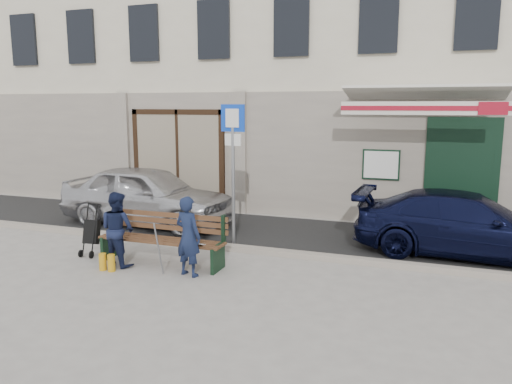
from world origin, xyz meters
The scene contains 11 objects.
ground centered at (0.00, 0.00, 0.00)m, with size 80.00×80.00×0.00m, color #9E9991.
asphalt_lane centered at (0.00, 3.10, 0.01)m, with size 60.00×3.20×0.01m, color #282828.
curb centered at (0.00, 1.50, 0.06)m, with size 60.00×0.18×0.12m, color #9E9384.
building centered at (0.01, 8.45, 4.97)m, with size 20.00×8.27×10.00m.
car_silver centered at (-2.96, 2.86, 0.72)m, with size 1.71×4.25×1.45m, color silver.
car_navy centered at (4.16, 2.75, 0.61)m, with size 1.72×4.22×1.23m, color black.
parking_sign centered at (-0.28, 1.80, 1.95)m, with size 0.53×0.12×2.88m.
bench centered at (-1.11, 0.30, 0.46)m, with size 2.40×1.17×0.98m.
man centered at (-0.32, -0.10, 0.69)m, with size 0.50×0.33×1.37m, color #151E3B.
woman centered at (-1.77, -0.04, 0.68)m, with size 0.66×0.51×1.35m, color #141B37.
stroller centered at (-2.62, 0.31, 0.44)m, with size 0.31×0.43×0.99m.
Camera 1 is at (3.53, -7.36, 2.87)m, focal length 35.00 mm.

